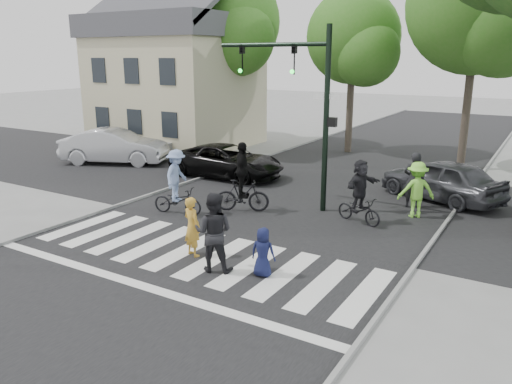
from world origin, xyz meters
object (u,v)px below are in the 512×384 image
cyclist_mid (242,183)px  car_silver (115,146)px  cyclist_left (177,186)px  cyclist_right (360,195)px  car_grey (442,180)px  traffic_signal (303,92)px  pedestrian_child (263,252)px  pedestrian_woman (192,227)px  car_suv (227,161)px  pedestrian_adult (214,232)px

cyclist_mid → car_silver: size_ratio=0.46×
cyclist_left → cyclist_right: size_ratio=1.07×
cyclist_right → car_grey: 4.32m
traffic_signal → car_silver: 11.49m
traffic_signal → pedestrian_child: size_ratio=5.00×
traffic_signal → pedestrian_child: bearing=-72.5°
pedestrian_woman → car_silver: size_ratio=0.31×
cyclist_left → car_suv: (-1.57, 5.16, -0.24)m
car_grey → traffic_signal: bearing=-25.7°
car_silver → car_grey: 14.94m
car_suv → car_silver: car_silver is taller
pedestrian_adult → car_grey: size_ratio=0.44×
traffic_signal → pedestrian_adult: (0.55, -5.83, -2.92)m
cyclist_right → car_silver: size_ratio=0.40×
car_silver → car_grey: bearing=-108.1°
traffic_signal → cyclist_right: bearing=-14.2°
car_suv → car_silver: size_ratio=0.99×
pedestrian_woman → car_suv: size_ratio=0.32×
cyclist_right → cyclist_mid: bearing=-167.4°
cyclist_left → traffic_signal: bearing=41.9°
cyclist_right → cyclist_left: bearing=-157.9°
car_grey → cyclist_mid: bearing=-24.7°
pedestrian_adult → car_grey: bearing=-130.5°
pedestrian_adult → cyclist_left: cyclist_left is taller
pedestrian_woman → car_silver: bearing=-18.4°
traffic_signal → pedestrian_woman: traffic_signal is taller
pedestrian_child → car_suv: (-6.42, 7.88, 0.09)m
cyclist_left → pedestrian_adult: bearing=-39.7°
car_grey → car_suv: bearing=-59.7°
traffic_signal → car_silver: bearing=170.1°
cyclist_mid → pedestrian_woman: bearing=-75.9°
car_silver → cyclist_mid: bearing=-133.3°
traffic_signal → car_grey: 6.09m
pedestrian_adult → car_suv: (-5.24, 8.20, -0.28)m
cyclist_mid → car_suv: cyclist_mid is taller
pedestrian_woman → pedestrian_child: size_ratio=1.32×
car_suv → car_grey: car_grey is taller
cyclist_left → cyclist_mid: 2.14m
cyclist_mid → pedestrian_adult: bearing=-65.4°
cyclist_right → car_suv: cyclist_right is taller
pedestrian_child → car_silver: 14.66m
pedestrian_child → car_suv: bearing=-62.3°
traffic_signal → pedestrian_child: (1.73, -5.51, -3.30)m
pedestrian_child → cyclist_right: size_ratio=0.60×
pedestrian_woman → car_grey: 9.82m
cyclist_left → cyclist_right: bearing=22.1°
pedestrian_woman → pedestrian_adult: pedestrian_adult is taller
traffic_signal → cyclist_left: bearing=-138.1°
pedestrian_woman → cyclist_left: size_ratio=0.74×
pedestrian_child → cyclist_mid: 5.19m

